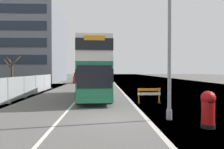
# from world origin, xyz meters

# --- Properties ---
(ground) EXTENTS (140.00, 280.00, 0.10)m
(ground) POSITION_xyz_m (0.54, 0.15, -0.05)
(ground) COLOR #565451
(double_decker_bus) EXTENTS (3.21, 11.39, 4.98)m
(double_decker_bus) POSITION_xyz_m (-1.17, 8.73, 2.65)
(double_decker_bus) COLOR #1E6B47
(double_decker_bus) RESTS_ON ground
(lamppost_foreground) EXTENTS (0.29, 0.70, 8.66)m
(lamppost_foreground) POSITION_xyz_m (3.09, -0.23, 4.10)
(lamppost_foreground) COLOR gray
(lamppost_foreground) RESTS_ON ground
(red_pillar_postbox) EXTENTS (0.63, 0.63, 1.63)m
(red_pillar_postbox) POSITION_xyz_m (4.30, -1.92, 0.89)
(red_pillar_postbox) COLOR black
(red_pillar_postbox) RESTS_ON ground
(roadworks_barrier) EXTENTS (1.77, 0.52, 1.15)m
(roadworks_barrier) POSITION_xyz_m (3.22, 5.31, 0.73)
(roadworks_barrier) COLOR orange
(roadworks_barrier) RESTS_ON ground
(construction_site_fence) EXTENTS (0.44, 17.20, 2.03)m
(construction_site_fence) POSITION_xyz_m (-7.54, 10.73, 0.97)
(construction_site_fence) COLOR #A8AAAD
(construction_site_fence) RESTS_ON ground
(car_oncoming_near) EXTENTS (2.05, 4.26, 2.09)m
(car_oncoming_near) POSITION_xyz_m (-1.13, 25.13, 0.99)
(car_oncoming_near) COLOR silver
(car_oncoming_near) RESTS_ON ground
(car_receding_mid) EXTENTS (1.93, 4.15, 2.11)m
(car_receding_mid) POSITION_xyz_m (-5.14, 32.67, 0.99)
(car_receding_mid) COLOR maroon
(car_receding_mid) RESTS_ON ground
(car_receding_far) EXTENTS (1.99, 4.30, 2.15)m
(car_receding_far) POSITION_xyz_m (-5.15, 41.35, 1.00)
(car_receding_far) COLOR slate
(car_receding_far) RESTS_ON ground
(car_far_side) EXTENTS (1.97, 4.41, 2.01)m
(car_far_side) POSITION_xyz_m (-4.67, 49.83, 0.95)
(car_far_side) COLOR navy
(car_far_side) RESTS_ON ground
(bare_tree_far_verge_near) EXTENTS (2.46, 2.32, 4.98)m
(bare_tree_far_verge_near) POSITION_xyz_m (-15.26, 25.34, 2.57)
(bare_tree_far_verge_near) COLOR #4C3D2D
(bare_tree_far_verge_near) RESTS_ON ground
(bare_tree_far_verge_mid) EXTENTS (2.16, 2.14, 4.52)m
(bare_tree_far_verge_mid) POSITION_xyz_m (-15.70, 38.95, 2.29)
(bare_tree_far_verge_mid) COLOR #4C3D2D
(bare_tree_far_verge_mid) RESTS_ON ground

